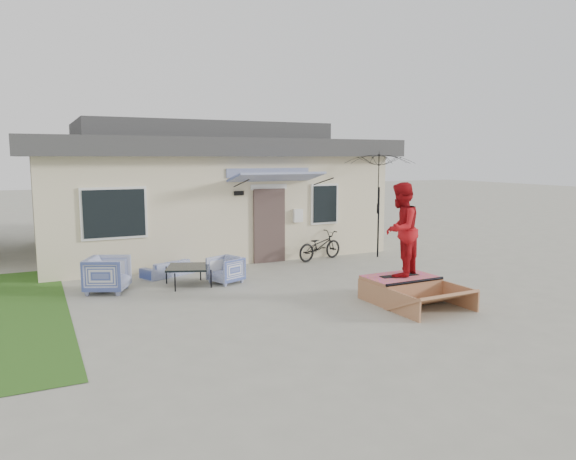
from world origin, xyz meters
name	(u,v)px	position (x,y,z in m)	size (l,w,h in m)	color
ground	(313,305)	(0.00, 0.00, 0.00)	(90.00, 90.00, 0.00)	gray
grass_strip	(29,311)	(-5.20, 2.00, 0.00)	(1.40, 8.00, 0.01)	#28551A
house	(199,189)	(0.00, 7.99, 1.94)	(10.80, 8.49, 4.10)	beige
loveseat	(168,266)	(-2.03, 3.96, 0.26)	(1.34, 0.39, 0.52)	#374997
armchair_left	(107,273)	(-3.61, 2.92, 0.44)	(0.85, 0.80, 0.88)	#374997
armchair_right	(226,269)	(-0.97, 2.60, 0.35)	(0.68, 0.64, 0.70)	#374997
coffee_table	(188,276)	(-1.84, 2.72, 0.23)	(0.93, 0.93, 0.46)	black
bicycle	(320,243)	(2.45, 4.12, 0.51)	(0.56, 1.60, 1.02)	black
patio_umbrella	(379,199)	(4.26, 3.78, 1.75)	(2.32, 2.19, 2.20)	black
skate_ramp	(400,288)	(1.87, -0.41, 0.24)	(1.46, 1.94, 0.49)	#9C6441
skateboard	(399,275)	(1.87, -0.36, 0.51)	(0.86, 0.22, 0.05)	black
skater	(401,228)	(1.87, -0.36, 1.52)	(0.96, 0.74, 1.96)	#A70F14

